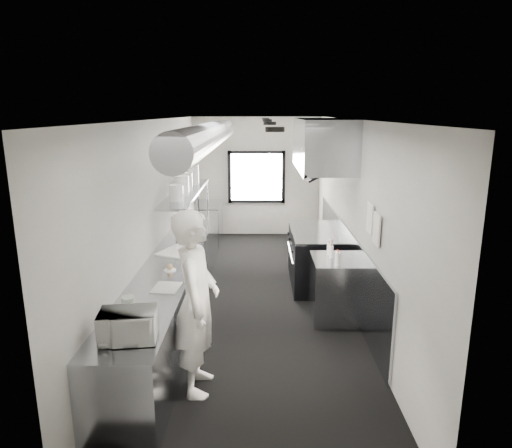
{
  "coord_description": "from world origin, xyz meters",
  "views": [
    {
      "loc": [
        0.08,
        -6.83,
        2.91
      ],
      "look_at": [
        0.02,
        -0.2,
        1.28
      ],
      "focal_mm": 32.11,
      "sensor_mm": 36.0,
      "label": 1
    }
  ],
  "objects_px": {
    "deli_tub_b": "(128,301)",
    "squeeze_bottle_a": "(338,259)",
    "small_plate": "(170,270)",
    "squeeze_bottle_d": "(329,249)",
    "squeeze_bottle_b": "(337,257)",
    "plate_stack_a": "(176,193)",
    "microwave": "(128,326)",
    "plate_stack_c": "(186,181)",
    "prep_counter": "(176,283)",
    "squeeze_bottle_c": "(331,252)",
    "squeeze_bottle_e": "(331,246)",
    "exhaust_hood": "(323,145)",
    "cutting_board": "(179,251)",
    "plate_stack_b": "(181,186)",
    "pass_shelf": "(187,193)",
    "far_work_table": "(205,224)",
    "plate_stack_d": "(192,175)",
    "range": "(315,257)",
    "bottle_station": "(335,289)",
    "deli_tub_a": "(120,318)",
    "line_cook": "(196,303)",
    "knife_block": "(178,231)"
  },
  "relations": [
    {
      "from": "deli_tub_b",
      "to": "squeeze_bottle_a",
      "type": "distance_m",
      "value": 2.79
    },
    {
      "from": "small_plate",
      "to": "squeeze_bottle_d",
      "type": "xyz_separation_m",
      "value": [
        2.17,
        0.71,
        0.08
      ]
    },
    {
      "from": "deli_tub_b",
      "to": "squeeze_bottle_b",
      "type": "xyz_separation_m",
      "value": [
        2.46,
        1.45,
        0.03
      ]
    },
    {
      "from": "deli_tub_b",
      "to": "plate_stack_a",
      "type": "distance_m",
      "value": 2.54
    },
    {
      "from": "squeeze_bottle_a",
      "to": "squeeze_bottle_b",
      "type": "height_order",
      "value": "squeeze_bottle_a"
    },
    {
      "from": "microwave",
      "to": "small_plate",
      "type": "relative_size",
      "value": 2.9
    },
    {
      "from": "plate_stack_a",
      "to": "plate_stack_c",
      "type": "bearing_deg",
      "value": 90.01
    },
    {
      "from": "squeeze_bottle_a",
      "to": "prep_counter",
      "type": "bearing_deg",
      "value": 167.78
    },
    {
      "from": "squeeze_bottle_c",
      "to": "squeeze_bottle_e",
      "type": "relative_size",
      "value": 0.88
    },
    {
      "from": "exhaust_hood",
      "to": "cutting_board",
      "type": "xyz_separation_m",
      "value": [
        -2.21,
        -1.08,
        -1.48
      ]
    },
    {
      "from": "plate_stack_b",
      "to": "pass_shelf",
      "type": "bearing_deg",
      "value": 87.97
    },
    {
      "from": "squeeze_bottle_a",
      "to": "squeeze_bottle_d",
      "type": "xyz_separation_m",
      "value": [
        -0.05,
        0.49,
        -0.0
      ]
    },
    {
      "from": "plate_stack_a",
      "to": "plate_stack_b",
      "type": "relative_size",
      "value": 0.78
    },
    {
      "from": "far_work_table",
      "to": "plate_stack_d",
      "type": "xyz_separation_m",
      "value": [
        -0.04,
        -1.46,
        1.3
      ]
    },
    {
      "from": "microwave",
      "to": "plate_stack_d",
      "type": "height_order",
      "value": "plate_stack_d"
    },
    {
      "from": "plate_stack_c",
      "to": "squeeze_bottle_c",
      "type": "bearing_deg",
      "value": -37.62
    },
    {
      "from": "small_plate",
      "to": "squeeze_bottle_c",
      "type": "xyz_separation_m",
      "value": [
        2.18,
        0.55,
        0.08
      ]
    },
    {
      "from": "microwave",
      "to": "plate_stack_b",
      "type": "bearing_deg",
      "value": 84.21
    },
    {
      "from": "range",
      "to": "bottle_station",
      "type": "xyz_separation_m",
      "value": [
        0.11,
        -1.4,
        -0.02
      ]
    },
    {
      "from": "exhaust_hood",
      "to": "cutting_board",
      "type": "distance_m",
      "value": 2.87
    },
    {
      "from": "cutting_board",
      "to": "plate_stack_c",
      "type": "relative_size",
      "value": 1.99
    },
    {
      "from": "squeeze_bottle_a",
      "to": "bottle_station",
      "type": "bearing_deg",
      "value": 85.26
    },
    {
      "from": "microwave",
      "to": "plate_stack_a",
      "type": "distance_m",
      "value": 3.24
    },
    {
      "from": "squeeze_bottle_e",
      "to": "squeeze_bottle_c",
      "type": "bearing_deg",
      "value": -96.75
    },
    {
      "from": "prep_counter",
      "to": "plate_stack_c",
      "type": "height_order",
      "value": "plate_stack_c"
    },
    {
      "from": "squeeze_bottle_c",
      "to": "bottle_station",
      "type": "bearing_deg",
      "value": -33.51
    },
    {
      "from": "far_work_table",
      "to": "deli_tub_a",
      "type": "height_order",
      "value": "deli_tub_a"
    },
    {
      "from": "pass_shelf",
      "to": "line_cook",
      "type": "distance_m",
      "value": 3.52
    },
    {
      "from": "microwave",
      "to": "plate_stack_b",
      "type": "height_order",
      "value": "plate_stack_b"
    },
    {
      "from": "microwave",
      "to": "prep_counter",
      "type": "bearing_deg",
      "value": 83.61
    },
    {
      "from": "microwave",
      "to": "knife_block",
      "type": "relative_size",
      "value": 2.15
    },
    {
      "from": "microwave",
      "to": "knife_block",
      "type": "bearing_deg",
      "value": 85.11
    },
    {
      "from": "small_plate",
      "to": "squeeze_bottle_e",
      "type": "bearing_deg",
      "value": 20.54
    },
    {
      "from": "pass_shelf",
      "to": "cutting_board",
      "type": "bearing_deg",
      "value": -86.76
    },
    {
      "from": "range",
      "to": "line_cook",
      "type": "xyz_separation_m",
      "value": [
        -1.62,
        -3.13,
        0.52
      ]
    },
    {
      "from": "plate_stack_a",
      "to": "exhaust_hood",
      "type": "bearing_deg",
      "value": 14.48
    },
    {
      "from": "far_work_table",
      "to": "squeeze_bottle_e",
      "type": "height_order",
      "value": "squeeze_bottle_e"
    },
    {
      "from": "prep_counter",
      "to": "plate_stack_a",
      "type": "height_order",
      "value": "plate_stack_a"
    },
    {
      "from": "exhaust_hood",
      "to": "squeeze_bottle_c",
      "type": "distance_m",
      "value": 1.95
    },
    {
      "from": "far_work_table",
      "to": "line_cook",
      "type": "xyz_separation_m",
      "value": [
        0.57,
        -5.63,
        0.54
      ]
    },
    {
      "from": "microwave",
      "to": "deli_tub_a",
      "type": "xyz_separation_m",
      "value": [
        -0.18,
        0.34,
        -0.09
      ]
    },
    {
      "from": "pass_shelf",
      "to": "plate_stack_d",
      "type": "distance_m",
      "value": 0.78
    },
    {
      "from": "prep_counter",
      "to": "plate_stack_a",
      "type": "bearing_deg",
      "value": 95.52
    },
    {
      "from": "squeeze_bottle_b",
      "to": "bottle_station",
      "type": "bearing_deg",
      "value": 85.68
    },
    {
      "from": "pass_shelf",
      "to": "deli_tub_a",
      "type": "height_order",
      "value": "pass_shelf"
    },
    {
      "from": "range",
      "to": "squeeze_bottle_a",
      "type": "bearing_deg",
      "value": -87.03
    },
    {
      "from": "small_plate",
      "to": "squeeze_bottle_c",
      "type": "relative_size",
      "value": 0.92
    },
    {
      "from": "far_work_table",
      "to": "small_plate",
      "type": "relative_size",
      "value": 7.48
    },
    {
      "from": "plate_stack_d",
      "to": "squeeze_bottle_d",
      "type": "bearing_deg",
      "value": -44.73
    },
    {
      "from": "range",
      "to": "small_plate",
      "type": "height_order",
      "value": "range"
    }
  ]
}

